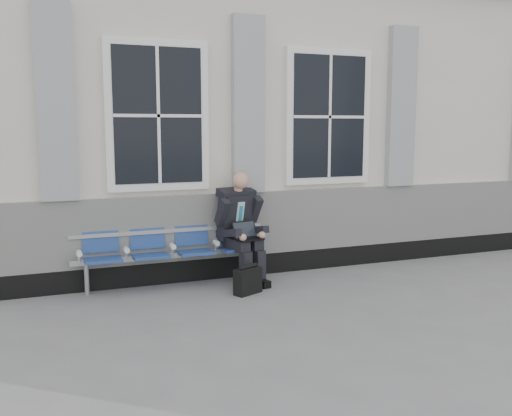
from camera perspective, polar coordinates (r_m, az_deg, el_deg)
name	(u,v)px	position (r m, az deg, el deg)	size (l,w,h in m)	color
ground	(356,296)	(7.34, 9.93, -8.69)	(70.00, 70.00, 0.00)	slate
station_building	(255,120)	(10.15, -0.14, 8.77)	(14.40, 4.40, 4.49)	silver
bench	(171,245)	(7.66, -8.46, -3.69)	(2.60, 0.47, 0.91)	#9EA0A3
businessman	(240,224)	(7.73, -1.58, -1.59)	(0.66, 0.89, 1.51)	black
briefcase	(248,280)	(7.29, -0.83, -7.25)	(0.40, 0.29, 0.38)	black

